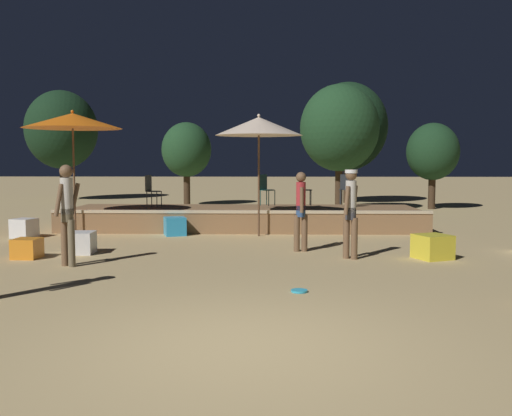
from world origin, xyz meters
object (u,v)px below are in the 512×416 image
Objects in this scene: cube_seat_1 at (80,243)px; background_tree_1 at (61,130)px; person_3 at (351,208)px; background_tree_4 at (340,128)px; patio_umbrella_0 at (259,126)px; bistro_chair_2 at (265,187)px; bistro_chair_3 at (346,186)px; bistro_chair_1 at (151,188)px; cube_seat_0 at (27,248)px; cube_seat_3 at (24,228)px; frisbee_disc at (299,291)px; person_0 at (67,210)px; person_1 at (301,209)px; cube_seat_4 at (433,247)px; patio_umbrella_1 at (73,121)px; bistro_chair_0 at (302,187)px; background_tree_0 at (347,127)px; cube_seat_2 at (175,226)px; background_tree_3 at (186,150)px; background_tree_2 at (433,152)px.

cube_seat_1 is 0.11× the size of background_tree_1.
person_3 is 10.57m from background_tree_4.
patio_umbrella_0 is at bearing -52.81° from background_tree_1.
bistro_chair_3 is at bearing -46.40° from bistro_chair_2.
bistro_chair_1 is at bearing 171.33° from person_3.
cube_seat_0 is 9.20m from bistro_chair_3.
cube_seat_3 is at bearing 134.21° from bistro_chair_1.
background_tree_4 is at bearing 80.82° from frisbee_disc.
cube_seat_0 is 0.27× the size of person_0.
cube_seat_1 is 0.33× the size of person_0.
background_tree_4 is at bearing 74.52° from person_1.
cube_seat_3 is at bearing 163.49° from cube_seat_4.
person_3 is (6.70, -3.46, -1.95)m from patio_umbrella_1.
patio_umbrella_0 reaches higher than cube_seat_1.
frisbee_disc is at bearing -175.40° from person_0.
background_tree_4 is (7.42, 10.41, 2.94)m from cube_seat_0.
frisbee_disc is (0.60, -8.25, -1.16)m from bistro_chair_2.
background_tree_0 is (2.53, 9.45, 2.27)m from bistro_chair_0.
person_0 reaches higher than cube_seat_3.
cube_seat_2 is 1.04× the size of cube_seat_3.
bistro_chair_2 reaches higher than cube_seat_1.
cube_seat_2 is 0.39× the size of person_1.
patio_umbrella_0 is 3.47× the size of bistro_chair_3.
background_tree_3 reaches higher than patio_umbrella_1.
cube_seat_4 is at bearing -90.89° from background_tree_0.
background_tree_4 is (7.68, 6.84, 0.18)m from patio_umbrella_1.
person_1 reaches higher than frisbee_disc.
cube_seat_1 is at bearing -68.73° from background_tree_1.
cube_seat_2 is 9.03m from background_tree_4.
patio_umbrella_1 is 3.60× the size of bistro_chair_0.
bistro_chair_3 is at bearing -51.72° from background_tree_3.
cube_seat_1 is at bearing 142.72° from frisbee_disc.
bistro_chair_0 and bistro_chair_2 have the same top height.
background_tree_4 is (6.29, 11.24, 2.09)m from person_0.
person_3 is 0.52× the size of background_tree_2.
person_3 reaches higher than cube_seat_0.
background_tree_1 is 1.11× the size of background_tree_4.
background_tree_2 reaches higher than person_3.
bistro_chair_3 is (5.96, 6.61, 0.13)m from person_0.
person_3 is at bearing -95.44° from background_tree_4.
cube_seat_3 is 0.70× the size of bistro_chair_2.
background_tree_0 is (8.57, 11.35, 0.49)m from patio_umbrella_1.
person_0 is 18.59m from background_tree_1.
background_tree_2 is 4.17m from background_tree_4.
background_tree_2 reaches higher than cube_seat_4.
patio_umbrella_0 reaches higher than cube_seat_4.
patio_umbrella_1 reaches higher than cube_seat_1.
background_tree_3 is at bearing -166.07° from background_tree_0.
background_tree_2 is at bearing -99.25° from person_0.
person_3 is (5.58, -0.49, 0.79)m from cube_seat_1.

